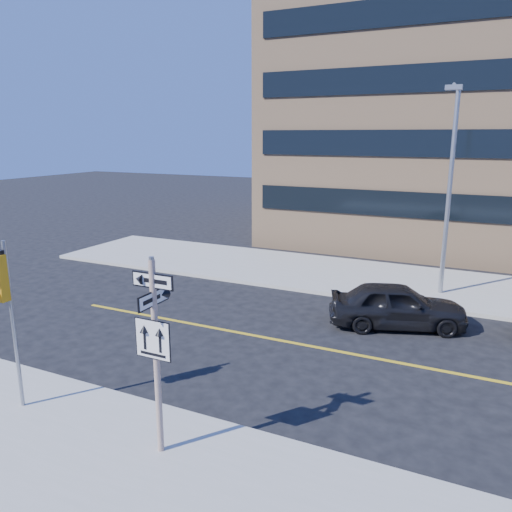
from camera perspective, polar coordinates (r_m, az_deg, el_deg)
The scene contains 6 objects.
ground at distance 12.93m, azimuth -3.94°, elevation -16.04°, with size 120.00×120.00×0.00m, color black.
sign_pole at distance 9.96m, azimuth -11.42°, elevation -10.06°, with size 0.92×0.92×4.06m.
traffic_signal at distance 12.40m, azimuth -26.97°, elevation -3.64°, with size 0.32×0.45×4.00m.
parked_car_a at distance 17.67m, azimuth 15.83°, elevation -5.44°, with size 4.54×1.83×1.55m, color black.
streetlight_a at distance 20.61m, azimuth 21.29°, elevation 8.18°, with size 0.55×2.25×8.00m.
building_brick at distance 35.01m, azimuth 20.59°, elevation 17.11°, with size 18.00×18.00×18.00m, color tan.
Camera 1 is at (5.62, -9.72, 6.40)m, focal length 35.00 mm.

